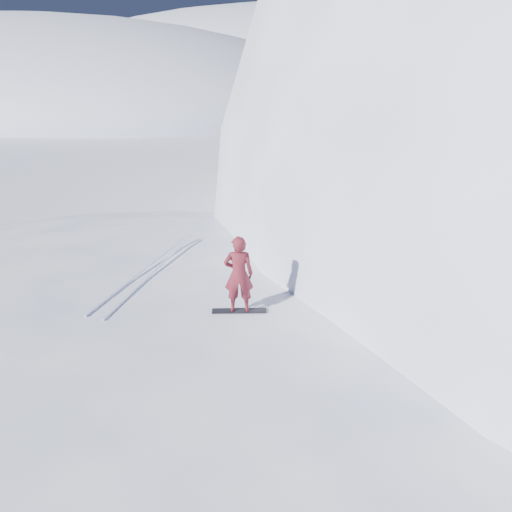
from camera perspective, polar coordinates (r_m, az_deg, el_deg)
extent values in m
plane|color=white|center=(12.02, -17.67, -23.13)|extent=(400.00, 400.00, 0.00)
ellipsoid|color=white|center=(13.29, -5.39, -16.77)|extent=(36.00, 28.00, 4.80)
ellipsoid|color=white|center=(101.14, -25.56, 15.74)|extent=(120.00, 70.00, 28.00)
ellipsoid|color=white|center=(125.01, 2.96, 18.71)|extent=(140.00, 90.00, 36.00)
ellipsoid|color=white|center=(16.72, -9.29, -7.93)|extent=(7.00, 6.30, 1.00)
ellipsoid|color=white|center=(12.93, 22.66, -20.12)|extent=(4.00, 3.60, 0.60)
cube|color=black|center=(12.43, -1.93, -6.25)|extent=(1.31, 0.83, 0.02)
imported|color=maroon|center=(11.99, -1.99, -2.12)|extent=(0.85, 0.74, 1.95)
cube|color=silver|center=(15.12, -12.49, -1.31)|extent=(0.81, 5.96, 0.04)
cube|color=silver|center=(14.93, -11.44, -1.53)|extent=(1.18, 5.91, 0.04)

